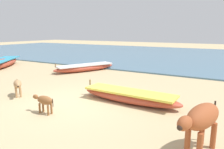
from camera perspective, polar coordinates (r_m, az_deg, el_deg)
ground at (r=7.70m, az=-10.96°, el=-7.27°), size 80.00×80.00×0.00m
sea_water at (r=22.35m, az=17.34°, el=4.78°), size 60.00×20.00×0.08m
fishing_boat_0 at (r=16.63m, az=-27.04°, el=2.81°), size 3.50×4.29×0.75m
fishing_boat_2 at (r=13.38m, az=-7.21°, el=1.87°), size 2.54×4.00×0.62m
fishing_boat_3 at (r=7.52m, az=4.56°, el=-5.72°), size 3.71×0.95×0.61m
cow_adult_rust at (r=4.70m, az=22.63°, el=-10.81°), size 0.75×1.55×1.02m
calf_near_brown at (r=6.79m, az=-17.51°, el=-6.66°), size 0.85×0.25×0.55m
calf_far_tan at (r=8.87m, az=-23.76°, el=-2.49°), size 0.88×0.70×0.63m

